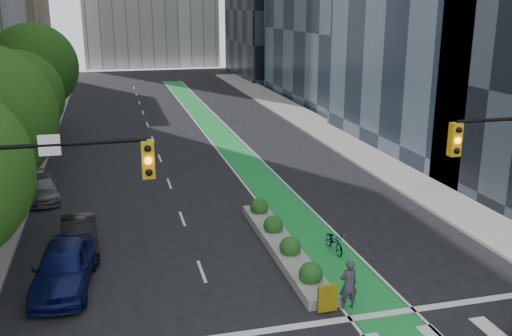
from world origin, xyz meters
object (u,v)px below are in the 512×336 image
median_planter (283,243)px  parked_car_left_near (64,267)px  bicycle (334,241)px  cyclist (348,284)px  parked_car_left_mid (79,236)px  parked_car_left_far (42,188)px

median_planter → parked_car_left_near: parked_car_left_near is taller
bicycle → parked_car_left_near: (-11.06, -0.58, 0.40)m
cyclist → parked_car_left_mid: 11.87m
parked_car_left_far → median_planter: bearing=-50.2°
median_planter → bicycle: (2.17, -0.51, 0.08)m
median_planter → bicycle: 2.23m
parked_car_left_mid → median_planter: bearing=-18.9°
cyclist → parked_car_left_near: bearing=-25.3°
bicycle → cyclist: cyclist is taller
bicycle → parked_car_left_near: parked_car_left_near is taller
parked_car_left_far → cyclist: bearing=-60.0°
median_planter → parked_car_left_mid: 8.77m
bicycle → median_planter: bearing=165.4°
bicycle → cyclist: (-1.37, -4.63, 0.48)m
parked_car_left_mid → parked_car_left_far: 7.96m
bicycle → cyclist: 4.86m
parked_car_left_near → cyclist: bearing=-17.1°
parked_car_left_near → parked_car_left_far: (-1.81, 11.01, -0.24)m
bicycle → parked_car_left_mid: size_ratio=0.41×
median_planter → cyclist: cyclist is taller
parked_car_left_near → parked_car_left_mid: (0.43, 3.37, -0.16)m
cyclist → parked_car_left_far: cyclist is taller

